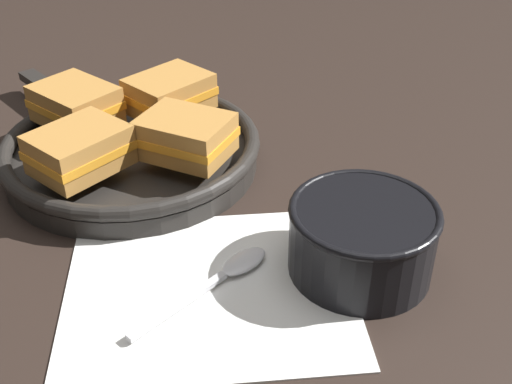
% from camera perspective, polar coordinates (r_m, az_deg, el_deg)
% --- Properties ---
extents(ground_plane, '(4.00, 4.00, 0.00)m').
position_cam_1_polar(ground_plane, '(0.65, 0.01, -5.77)').
color(ground_plane, black).
extents(napkin, '(0.28, 0.25, 0.00)m').
position_cam_1_polar(napkin, '(0.61, -4.18, -8.49)').
color(napkin, white).
rests_on(napkin, ground_plane).
extents(soup_bowl, '(0.14, 0.14, 0.07)m').
position_cam_1_polar(soup_bowl, '(0.62, 9.42, -3.84)').
color(soup_bowl, black).
rests_on(soup_bowl, ground_plane).
extents(spoon, '(0.14, 0.12, 0.01)m').
position_cam_1_polar(spoon, '(0.62, -2.59, -7.16)').
color(spoon, silver).
rests_on(spoon, napkin).
extents(skillet, '(0.32, 0.41, 0.04)m').
position_cam_1_polar(skillet, '(0.80, -11.04, 3.63)').
color(skillet, black).
rests_on(skillet, ground_plane).
extents(sandwich_near_left, '(0.13, 0.12, 0.05)m').
position_cam_1_polar(sandwich_near_left, '(0.73, -15.42, 3.65)').
color(sandwich_near_left, '#B27A38').
rests_on(sandwich_near_left, skillet).
extents(sandwich_near_right, '(0.13, 0.12, 0.05)m').
position_cam_1_polar(sandwich_near_right, '(0.73, -6.28, 4.97)').
color(sandwich_near_right, '#B27A38').
rests_on(sandwich_near_right, skillet).
extents(sandwich_far_left, '(0.13, 0.12, 0.05)m').
position_cam_1_polar(sandwich_far_left, '(0.83, -7.69, 8.67)').
color(sandwich_far_left, '#B27A38').
rests_on(sandwich_far_left, skillet).
extents(sandwich_far_right, '(0.12, 0.13, 0.05)m').
position_cam_1_polar(sandwich_far_right, '(0.83, -15.74, 7.53)').
color(sandwich_far_right, '#B27A38').
rests_on(sandwich_far_right, skillet).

